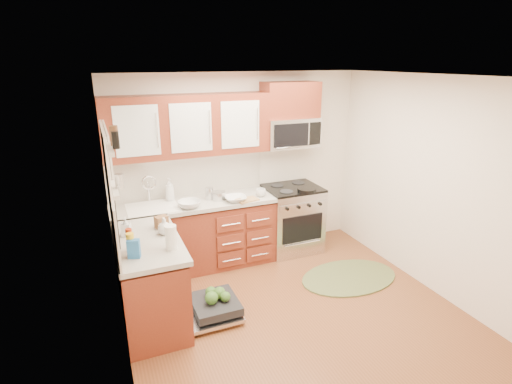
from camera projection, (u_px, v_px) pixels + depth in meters
name	position (u px, v px, depth m)	size (l,w,h in m)	color
floor	(295.00, 313.00, 4.38)	(3.50, 3.50, 0.00)	brown
ceiling	(304.00, 77.00, 3.59)	(3.50, 3.50, 0.00)	white
wall_back	(239.00, 166.00, 5.52)	(3.50, 0.04, 2.50)	silver
wall_front	(434.00, 299.00, 2.45)	(3.50, 0.04, 2.50)	silver
wall_left	(115.00, 235.00, 3.35)	(0.04, 3.50, 2.50)	silver
wall_right	(433.00, 187.00, 4.62)	(0.04, 3.50, 2.50)	silver
base_cabinet_back	(196.00, 237.00, 5.25)	(2.05, 0.60, 0.85)	maroon
base_cabinet_left	(150.00, 283.00, 4.18)	(0.60, 1.25, 0.85)	maroon
countertop_back	(194.00, 203.00, 5.09)	(2.07, 0.64, 0.05)	#AAA69C
countertop_left	(147.00, 241.00, 4.03)	(0.64, 1.27, 0.05)	#AAA69C
backsplash_back	(188.00, 174.00, 5.25)	(2.05, 0.02, 0.57)	beige
backsplash_left	(113.00, 217.00, 3.83)	(0.02, 1.25, 0.57)	beige
upper_cabinets	(188.00, 126.00, 4.90)	(2.05, 0.35, 0.75)	maroon
cabinet_over_mw	(290.00, 100.00, 5.33)	(0.76, 0.35, 0.47)	maroon
range	(292.00, 219.00, 5.73)	(0.76, 0.64, 0.95)	silver
microwave	(290.00, 132.00, 5.45)	(0.76, 0.38, 0.40)	silver
sink	(153.00, 217.00, 4.92)	(0.62, 0.50, 0.26)	white
dishwasher	(212.00, 308.00, 4.30)	(0.70, 0.60, 0.20)	silver
window	(109.00, 184.00, 3.70)	(0.03, 1.05, 1.05)	white
window_blind	(108.00, 149.00, 3.60)	(0.02, 0.96, 0.40)	white
shelf_upper	(110.00, 149.00, 2.80)	(0.04, 0.40, 0.03)	white
shelf_lower	(115.00, 190.00, 2.90)	(0.04, 0.40, 0.03)	white
rug	(349.00, 277.00, 5.08)	(1.28, 0.83, 0.02)	#525E36
skillet	(307.00, 190.00, 5.38)	(0.25, 0.25, 0.05)	black
stock_pot	(219.00, 196.00, 5.14)	(0.18, 0.18, 0.11)	silver
cutting_board	(247.00, 200.00, 5.12)	(0.27, 0.18, 0.02)	#9F7648
canister	(209.00, 194.00, 5.14)	(0.10, 0.10, 0.16)	silver
paper_towel_roll	(171.00, 237.00, 3.78)	(0.11, 0.11, 0.24)	white
mustard_bottle	(131.00, 245.00, 3.65)	(0.07, 0.07, 0.22)	yellow
red_bottle	(129.00, 240.00, 3.74)	(0.06, 0.06, 0.23)	#AD2C0E
wooden_box	(161.00, 222.00, 4.28)	(0.13, 0.09, 0.13)	brown
blue_carton	(134.00, 249.00, 3.63)	(0.11, 0.07, 0.18)	#2360A5
bowl_a	(236.00, 199.00, 5.09)	(0.27, 0.27, 0.07)	#999999
bowl_b	(189.00, 204.00, 4.87)	(0.27, 0.27, 0.09)	#999999
cup	(261.00, 193.00, 5.26)	(0.13, 0.13, 0.10)	#999999
soap_bottle_a	(170.00, 190.00, 5.07)	(0.11, 0.12, 0.30)	#999999
soap_bottle_b	(126.00, 227.00, 4.08)	(0.09, 0.09, 0.20)	#999999
soap_bottle_c	(164.00, 226.00, 4.12)	(0.14, 0.14, 0.18)	#999999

